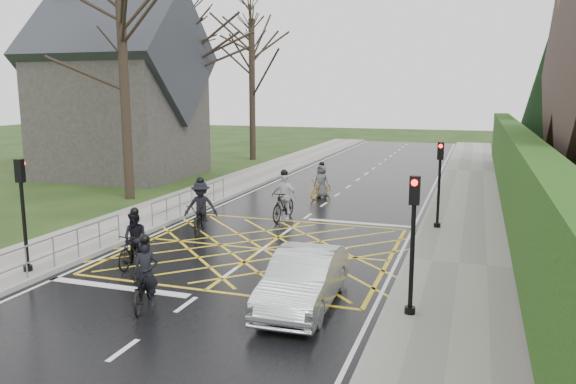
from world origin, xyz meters
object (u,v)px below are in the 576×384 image
Objects in this scene: cyclist_lead at (321,185)px; cyclist_front at (284,202)px; cyclist_mid at (200,212)px; car at (304,279)px; cyclist_back at (135,244)px; cyclist_rear at (145,283)px.

cyclist_front is at bearing -75.43° from cyclist_lead.
cyclist_mid is 7.83m from car.
cyclist_back reaches higher than car.
cyclist_front is (2.14, 6.88, 0.09)m from cyclist_back.
car is at bearing -1.47° from cyclist_rear.
cyclist_mid is at bearing 132.83° from car.
cyclist_mid reaches higher than cyclist_rear.
cyclist_rear reaches higher than cyclist_back.
cyclist_rear is at bearing -163.51° from car.
cyclist_rear is 0.47× the size of car.
cyclist_back is 0.43× the size of car.
cyclist_back is 12.03m from cyclist_lead.
cyclist_front is 4.93m from cyclist_lead.
cyclist_front reaches higher than car.
car is at bearing -59.92° from cyclist_lead.
cyclist_mid is 3.52m from cyclist_front.
cyclist_back is 0.79× the size of cyclist_mid.
cyclist_rear is 14.42m from cyclist_lead.
cyclist_mid is (-2.03, 6.72, 0.17)m from cyclist_rear.
cyclist_back is (-2.00, 2.61, 0.09)m from cyclist_rear.
cyclist_front is (2.18, 2.77, 0.01)m from cyclist_mid.
cyclist_mid reaches higher than car.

